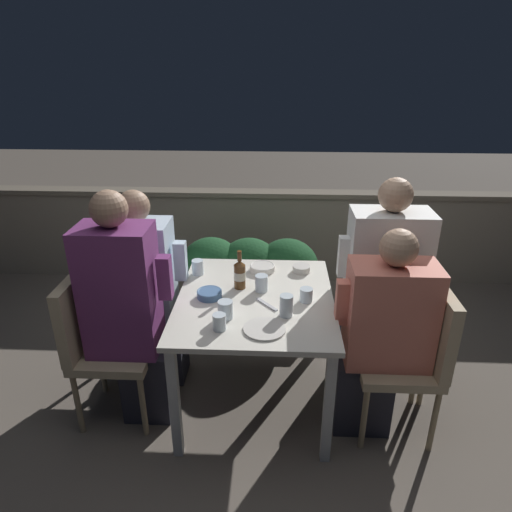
% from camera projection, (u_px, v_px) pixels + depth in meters
% --- Properties ---
extents(ground_plane, '(16.00, 16.00, 0.00)m').
position_uv_depth(ground_plane, '(255.00, 396.00, 2.88)').
color(ground_plane, '#665B51').
extents(parapet_wall, '(9.00, 0.18, 0.85)m').
position_uv_depth(parapet_wall, '(264.00, 235.00, 4.28)').
color(parapet_wall, gray).
rests_on(parapet_wall, ground_plane).
extents(dining_table, '(0.88, 1.03, 0.71)m').
position_uv_depth(dining_table, '(255.00, 310.00, 2.62)').
color(dining_table, silver).
rests_on(dining_table, ground_plane).
extents(planter_hedge, '(1.06, 0.47, 0.71)m').
position_uv_depth(planter_hedge, '(249.00, 278.00, 3.53)').
color(planter_hedge, brown).
rests_on(planter_hedge, ground_plane).
extents(chair_left_near, '(0.43, 0.43, 0.89)m').
position_uv_depth(chair_left_near, '(97.00, 335.00, 2.56)').
color(chair_left_near, tan).
rests_on(chair_left_near, ground_plane).
extents(person_purple_stripe, '(0.48, 0.26, 1.37)m').
position_uv_depth(person_purple_stripe, '(128.00, 311.00, 2.49)').
color(person_purple_stripe, '#282833').
rests_on(person_purple_stripe, ground_plane).
extents(chair_left_far, '(0.43, 0.43, 0.89)m').
position_uv_depth(chair_left_far, '(119.00, 304.00, 2.87)').
color(chair_left_far, tan).
rests_on(chair_left_far, ground_plane).
extents(person_blue_shirt, '(0.48, 0.26, 1.28)m').
position_uv_depth(person_blue_shirt, '(148.00, 290.00, 2.82)').
color(person_blue_shirt, '#282833').
rests_on(person_blue_shirt, ground_plane).
extents(chair_right_near, '(0.43, 0.43, 0.89)m').
position_uv_depth(chair_right_near, '(417.00, 348.00, 2.45)').
color(chair_right_near, tan).
rests_on(chair_right_near, ground_plane).
extents(person_coral_top, '(0.51, 0.26, 1.21)m').
position_uv_depth(person_coral_top, '(380.00, 336.00, 2.43)').
color(person_coral_top, '#282833').
rests_on(person_coral_top, ground_plane).
extents(chair_right_far, '(0.43, 0.43, 0.89)m').
position_uv_depth(chair_right_far, '(408.00, 313.00, 2.77)').
color(chair_right_far, tan).
rests_on(chair_right_far, ground_plane).
extents(person_white_polo, '(0.51, 0.26, 1.37)m').
position_uv_depth(person_white_polo, '(379.00, 290.00, 2.72)').
color(person_white_polo, '#282833').
rests_on(person_white_polo, ground_plane).
extents(beer_bottle, '(0.07, 0.07, 0.23)m').
position_uv_depth(beer_bottle, '(240.00, 274.00, 2.66)').
color(beer_bottle, brown).
rests_on(beer_bottle, dining_table).
extents(plate_0, '(0.22, 0.22, 0.01)m').
position_uv_depth(plate_0, '(265.00, 329.00, 2.28)').
color(plate_0, silver).
rests_on(plate_0, dining_table).
extents(bowl_0, '(0.14, 0.14, 0.04)m').
position_uv_depth(bowl_0, '(209.00, 293.00, 2.57)').
color(bowl_0, '#4C709E').
rests_on(bowl_0, dining_table).
extents(bowl_1, '(0.16, 0.16, 0.04)m').
position_uv_depth(bowl_1, '(262.00, 267.00, 2.89)').
color(bowl_1, silver).
rests_on(bowl_1, dining_table).
extents(bowl_2, '(0.11, 0.11, 0.04)m').
position_uv_depth(bowl_2, '(301.00, 268.00, 2.88)').
color(bowl_2, beige).
rests_on(bowl_2, dining_table).
extents(glass_cup_0, '(0.07, 0.07, 0.09)m').
position_uv_depth(glass_cup_0, '(219.00, 322.00, 2.26)').
color(glass_cup_0, silver).
rests_on(glass_cup_0, dining_table).
extents(glass_cup_1, '(0.07, 0.07, 0.09)m').
position_uv_depth(glass_cup_1, '(198.00, 267.00, 2.84)').
color(glass_cup_1, silver).
rests_on(glass_cup_1, dining_table).
extents(glass_cup_2, '(0.07, 0.07, 0.10)m').
position_uv_depth(glass_cup_2, '(261.00, 283.00, 2.64)').
color(glass_cup_2, silver).
rests_on(glass_cup_2, dining_table).
extents(glass_cup_3, '(0.08, 0.08, 0.10)m').
position_uv_depth(glass_cup_3, '(225.00, 310.00, 2.36)').
color(glass_cup_3, silver).
rests_on(glass_cup_3, dining_table).
extents(glass_cup_4, '(0.07, 0.07, 0.08)m').
position_uv_depth(glass_cup_4, '(306.00, 295.00, 2.53)').
color(glass_cup_4, silver).
rests_on(glass_cup_4, dining_table).
extents(glass_cup_5, '(0.07, 0.07, 0.12)m').
position_uv_depth(glass_cup_5, '(286.00, 306.00, 2.38)').
color(glass_cup_5, silver).
rests_on(glass_cup_5, dining_table).
extents(fork_0, '(0.12, 0.14, 0.01)m').
position_uv_depth(fork_0, '(267.00, 304.00, 2.50)').
color(fork_0, silver).
rests_on(fork_0, dining_table).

